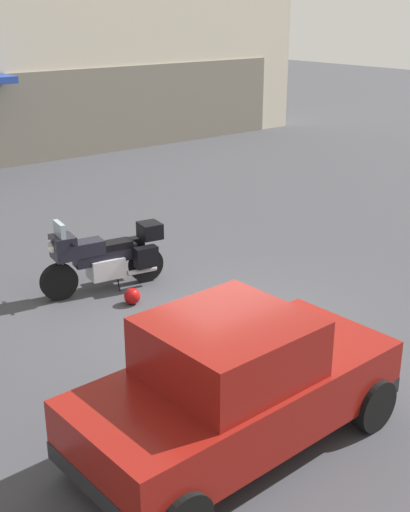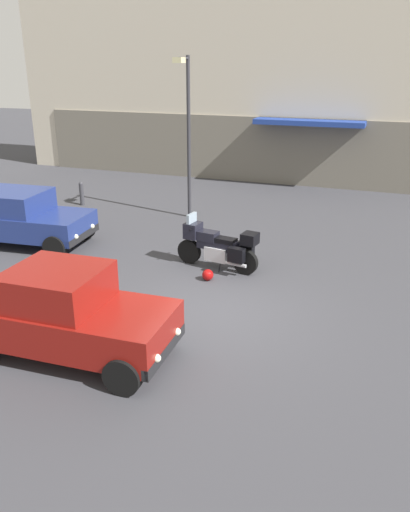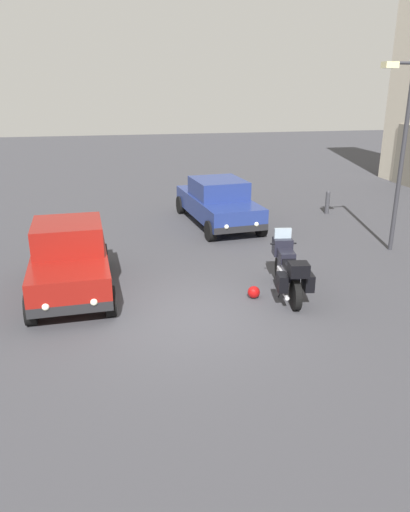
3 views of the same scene
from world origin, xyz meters
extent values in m
plane|color=#38383D|center=(0.00, 0.00, 0.00)|extent=(80.00, 80.00, 0.00)
cylinder|color=black|center=(-1.44, 2.54, 0.32)|extent=(0.65, 0.23, 0.64)
cylinder|color=black|center=(0.16, 2.30, 0.32)|extent=(0.65, 0.23, 0.64)
cylinder|color=#B7B7BC|center=(-1.42, 2.54, 0.75)|extent=(0.33, 0.12, 0.68)
cube|color=#B7B7BC|center=(-0.60, 2.41, 0.42)|extent=(0.65, 0.48, 0.36)
cube|color=black|center=(-0.60, 2.41, 0.66)|extent=(1.13, 0.44, 0.28)
cube|color=black|center=(-0.90, 2.46, 0.84)|extent=(0.56, 0.41, 0.24)
cube|color=black|center=(-0.40, 2.38, 0.80)|extent=(0.60, 0.38, 0.12)
cube|color=black|center=(-1.32, 2.52, 0.92)|extent=(0.42, 0.49, 0.40)
cube|color=#8C9EAD|center=(-1.36, 2.53, 1.22)|extent=(0.14, 0.41, 0.28)
sphere|color=#EAEACC|center=(-1.50, 2.55, 0.92)|extent=(0.14, 0.14, 0.14)
cylinder|color=black|center=(-1.24, 2.51, 1.02)|extent=(0.13, 0.62, 0.04)
cylinder|color=#B7B7BC|center=(-0.04, 2.13, 0.30)|extent=(0.56, 0.17, 0.09)
cube|color=black|center=(0.00, 2.04, 0.58)|extent=(0.43, 0.26, 0.36)
cube|color=black|center=(0.08, 2.59, 0.58)|extent=(0.43, 0.26, 0.36)
cube|color=black|center=(0.26, 2.29, 0.95)|extent=(0.41, 0.45, 0.28)
cylinder|color=black|center=(-0.48, 2.21, 0.15)|extent=(0.04, 0.13, 0.29)
sphere|color=#990C0C|center=(-0.58, 1.61, 0.14)|extent=(0.28, 0.28, 0.28)
cube|color=maroon|center=(-1.76, -2.40, 0.66)|extent=(3.86, 1.80, 0.68)
cube|color=maroon|center=(-1.91, -2.41, 1.32)|extent=(1.66, 1.57, 0.64)
cube|color=#8C9EAD|center=(-1.16, -2.37, 1.32)|extent=(0.12, 1.40, 0.54)
cube|color=#8C9EAD|center=(-2.66, -2.44, 1.32)|extent=(0.12, 1.40, 0.51)
cube|color=black|center=(0.09, -2.32, 0.42)|extent=(0.19, 1.64, 0.20)
cube|color=black|center=(-3.61, -2.48, 0.42)|extent=(0.19, 1.64, 0.20)
cylinder|color=black|center=(-0.35, -1.56, 0.32)|extent=(0.65, 0.25, 0.64)
cylinder|color=black|center=(-0.28, -3.12, 0.32)|extent=(0.65, 0.25, 0.64)
cylinder|color=black|center=(-3.24, -1.68, 0.32)|extent=(0.65, 0.25, 0.64)
cylinder|color=black|center=(-3.18, -3.24, 0.32)|extent=(0.65, 0.25, 0.64)
sphere|color=silver|center=(0.12, -1.87, 0.54)|extent=(0.14, 0.14, 0.14)
sphere|color=silver|center=(0.15, -2.77, 0.54)|extent=(0.14, 0.14, 0.14)
cube|color=navy|center=(-6.82, 2.23, 0.64)|extent=(4.65, 2.19, 0.64)
cube|color=navy|center=(-6.77, 2.23, 1.26)|extent=(2.05, 1.80, 0.60)
cube|color=#8C9EAD|center=(-5.87, 2.32, 1.26)|extent=(0.21, 1.49, 0.51)
cube|color=#8C9EAD|center=(-7.66, 2.15, 1.26)|extent=(0.21, 1.49, 0.48)
cube|color=black|center=(-4.63, 2.44, 0.42)|extent=(0.29, 1.76, 0.20)
cube|color=black|center=(-9.01, 2.02, 0.42)|extent=(0.29, 1.76, 0.20)
cylinder|color=black|center=(-5.11, 3.24, 0.32)|extent=(0.66, 0.28, 0.64)
cylinder|color=black|center=(-4.94, 1.57, 0.32)|extent=(0.66, 0.28, 0.64)
cylinder|color=black|center=(-8.69, 2.89, 0.32)|extent=(0.66, 0.28, 0.64)
cylinder|color=black|center=(-8.53, 1.22, 0.32)|extent=(0.66, 0.28, 0.64)
sphere|color=silver|center=(-4.63, 2.93, 0.54)|extent=(0.14, 0.14, 0.14)
sphere|color=silver|center=(-4.53, 1.97, 0.54)|extent=(0.14, 0.14, 0.14)
cylinder|color=#2D2D33|center=(-3.05, 6.53, 2.59)|extent=(0.12, 0.12, 5.18)
cylinder|color=#2D2D33|center=(-3.05, 6.18, 5.08)|extent=(0.08, 0.70, 0.08)
cube|color=beige|center=(-3.05, 5.83, 5.03)|extent=(0.28, 0.36, 0.16)
cylinder|color=#333338|center=(-7.36, 6.55, 0.40)|extent=(0.16, 0.16, 0.79)
sphere|color=#333338|center=(-7.36, 6.55, 0.79)|extent=(0.16, 0.16, 0.16)
camera|label=1|loc=(-6.01, -7.14, 4.70)|focal=46.93mm
camera|label=2|loc=(3.34, -9.11, 4.98)|focal=35.87mm
camera|label=3|loc=(8.96, -1.50, 4.52)|focal=33.95mm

